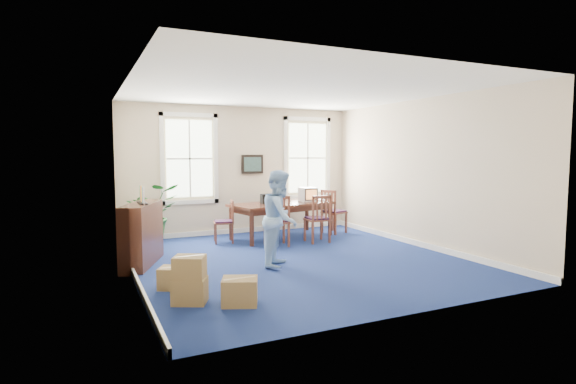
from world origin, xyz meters
name	(u,v)px	position (x,y,z in m)	size (l,w,h in m)	color
floor	(296,259)	(0.00, 0.00, 0.00)	(6.50, 6.50, 0.00)	navy
ceiling	(297,90)	(0.00, 0.00, 3.20)	(6.50, 6.50, 0.00)	white
wall_back	(241,170)	(0.00, 3.25, 1.60)	(6.50, 6.50, 0.00)	beige
wall_front	(412,189)	(0.00, -3.25, 1.60)	(6.50, 6.50, 0.00)	beige
wall_left	(129,180)	(-3.00, 0.00, 1.60)	(6.50, 6.50, 0.00)	beige
wall_right	(421,173)	(3.00, 0.00, 1.60)	(6.50, 6.50, 0.00)	beige
baseboard_back	(242,230)	(0.00, 3.22, 0.06)	(6.00, 0.04, 0.12)	white
baseboard_left	(134,274)	(-2.97, 0.00, 0.06)	(0.04, 6.50, 0.12)	white
baseboard_right	(418,243)	(2.97, 0.00, 0.06)	(0.04, 6.50, 0.12)	white
window_left	(190,159)	(-1.30, 3.23, 1.90)	(1.40, 0.12, 2.20)	white
window_right	(307,158)	(1.90, 3.23, 1.90)	(1.40, 0.12, 2.20)	white
wall_picture	(252,164)	(0.30, 3.20, 1.75)	(0.58, 0.06, 0.48)	black
conference_table	(282,220)	(0.67, 2.18, 0.42)	(2.47, 1.12, 0.84)	#482418
crt_tv	(308,194)	(1.40, 2.24, 1.01)	(0.38, 0.41, 0.34)	#B7B7BC
game_console	(321,200)	(1.74, 2.18, 0.86)	(0.14, 0.18, 0.04)	white
equipment_bag	(270,199)	(0.39, 2.24, 0.95)	(0.44, 0.28, 0.22)	black
chair_near_left	(277,221)	(0.17, 1.34, 0.56)	(0.50, 0.50, 1.12)	brown
chair_near_right	(317,218)	(1.18, 1.34, 0.55)	(0.49, 0.49, 1.09)	brown
chair_end_left	(223,222)	(-0.79, 2.18, 0.48)	(0.43, 0.43, 0.96)	brown
chair_end_right	(334,211)	(2.13, 2.18, 0.56)	(0.50, 0.50, 1.11)	brown
man	(280,218)	(-0.46, -0.27, 0.87)	(0.85, 0.65, 1.73)	#95C2F5
credenza	(142,233)	(-2.72, 0.87, 0.58)	(0.42, 1.47, 1.16)	#482418
brochure_rack	(142,193)	(-2.70, 0.87, 1.32)	(0.13, 0.75, 0.33)	#99999E
potted_plant	(150,214)	(-2.33, 2.66, 0.68)	(1.23, 1.07, 1.37)	#154A19
cardboard_boxes	(201,275)	(-2.24, -1.55, 0.34)	(1.19, 1.19, 0.68)	#9A7B48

